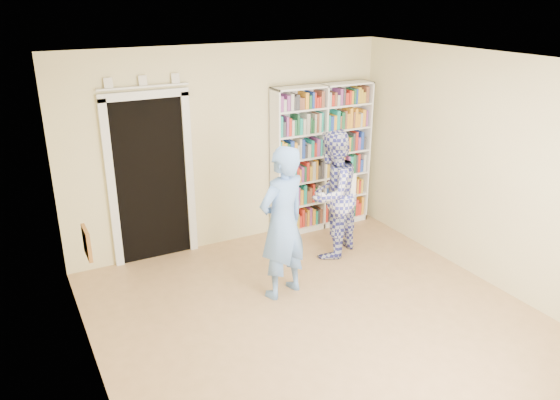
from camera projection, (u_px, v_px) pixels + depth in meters
The scene contains 11 objects.
floor at pixel (328, 328), 5.72m from camera, with size 5.00×5.00×0.00m, color #A57C50.
ceiling at pixel (337, 65), 4.75m from camera, with size 5.00×5.00×0.00m, color white.
wall_back at pixel (230, 148), 7.30m from camera, with size 4.50×4.50×0.00m, color beige.
wall_left at pixel (89, 259), 4.25m from camera, with size 5.00×5.00×0.00m, color beige.
wall_right at pixel (498, 175), 6.22m from camera, with size 5.00×5.00×0.00m, color beige.
bookshelf at pixel (321, 157), 7.86m from camera, with size 1.53×0.29×2.11m.
doorway at pixel (151, 172), 6.86m from camera, with size 1.10×0.08×2.43m.
wall_art at pixel (87, 243), 4.41m from camera, with size 0.03×0.25×0.25m, color brown.
man_blue at pixel (282, 223), 6.07m from camera, with size 0.65×0.43×1.78m, color #6696E3.
man_plaid at pixel (332, 194), 7.05m from camera, with size 0.83×0.64×1.70m, color #33369C.
paper_sheet at pixel (348, 185), 6.92m from camera, with size 0.21×0.01×0.30m, color white.
Camera 1 is at (-2.72, -4.06, 3.30)m, focal length 35.00 mm.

